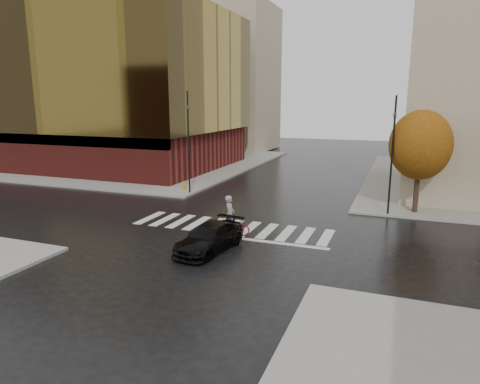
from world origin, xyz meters
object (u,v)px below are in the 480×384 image
(fire_hydrant, at_px, (184,185))
(traffic_light_nw, at_px, (188,135))
(traffic_light_ne, at_px, (393,148))
(cyclist, at_px, (231,222))
(sedan, at_px, (209,238))

(fire_hydrant, bearing_deg, traffic_light_nw, -42.27)
(traffic_light_nw, relative_size, traffic_light_ne, 1.05)
(traffic_light_nw, bearing_deg, cyclist, 33.73)
(traffic_light_nw, distance_m, traffic_light_ne, 14.74)
(cyclist, bearing_deg, fire_hydrant, 24.65)
(cyclist, relative_size, traffic_light_nw, 0.29)
(traffic_light_ne, height_order, fire_hydrant, traffic_light_ne)
(traffic_light_ne, xyz_separation_m, fire_hydrant, (-15.63, 1.98, -3.82))
(sedan, bearing_deg, fire_hydrant, 131.32)
(sedan, height_order, traffic_light_ne, traffic_light_ne)
(sedan, xyz_separation_m, traffic_light_ne, (7.90, 9.86, 3.69))
(sedan, xyz_separation_m, traffic_light_nw, (-6.80, 10.98, 3.95))
(traffic_light_nw, xyz_separation_m, fire_hydrant, (-0.93, 0.85, -4.07))
(sedan, relative_size, fire_hydrant, 6.50)
(traffic_light_nw, bearing_deg, fire_hydrant, -137.84)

